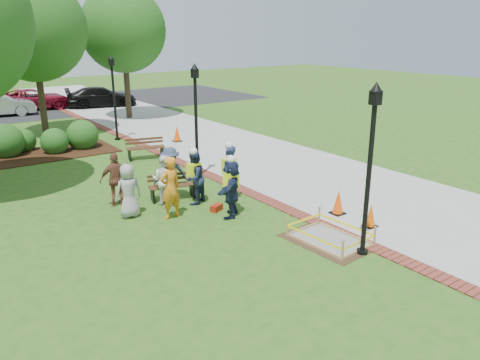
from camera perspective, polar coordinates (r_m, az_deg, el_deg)
ground at (r=13.45m, az=1.29°, el=-5.70°), size 100.00×100.00×0.00m
sidewalk at (r=24.02m, az=-3.66°, el=4.82°), size 6.00×60.00×0.02m
brick_edging at (r=22.50m, az=-10.67°, el=3.68°), size 0.50×60.00×0.03m
mulch_bed at (r=22.90m, az=-23.65°, el=2.73°), size 7.00×3.00×0.05m
parking_lot at (r=37.95m, az=-24.46°, el=8.02°), size 36.00×12.00×0.01m
wet_concrete_pad at (r=12.71m, az=10.88°, el=-6.33°), size 1.83×2.39×0.55m
bench_near at (r=15.68m, az=-8.23°, el=-1.39°), size 1.62×0.90×0.83m
bench_far at (r=20.88m, az=-11.41°, el=3.31°), size 1.72×0.95×0.89m
cone_front at (r=13.81m, az=15.64°, el=-4.25°), size 0.35×0.35×0.69m
cone_back at (r=14.50m, az=11.87°, el=-2.70°), size 0.40×0.40×0.79m
cone_far at (r=23.90m, az=-7.69°, el=5.59°), size 0.42×0.42×0.84m
toolbox at (r=14.58m, az=-2.89°, el=-3.40°), size 0.46×0.36×0.20m
lamp_near at (r=11.45m, az=15.59°, el=2.57°), size 0.28×0.28×4.26m
lamp_mid at (r=17.44m, az=-5.40°, el=8.16°), size 0.28×0.28×4.26m
lamp_far at (r=24.60m, az=-15.15°, el=10.40°), size 0.28×0.28×4.26m
tree_back at (r=26.77m, az=-23.95°, el=16.52°), size 5.31×5.31×8.14m
tree_right at (r=30.87m, az=-14.06°, el=17.33°), size 5.20×5.20×8.04m
shrub_b at (r=23.38m, az=-26.46°, el=2.59°), size 1.59×1.59×1.59m
shrub_c at (r=23.13m, az=-21.51°, el=3.08°), size 1.25×1.25×1.25m
shrub_d at (r=23.63m, az=-18.51°, el=3.69°), size 1.49×1.49×1.49m
shrub_e at (r=24.11m, az=-24.75°, el=3.24°), size 1.13×1.13×1.13m
casual_person_a at (r=14.27m, az=-13.45°, el=-1.29°), size 0.53×0.35×1.64m
casual_person_b at (r=13.91m, az=-8.49°, el=-0.94°), size 0.66×0.48×1.88m
casual_person_c at (r=15.12m, az=-9.24°, el=0.03°), size 0.60×0.61×1.63m
casual_person_d at (r=15.30m, az=-14.84°, el=0.07°), size 0.62×0.47×1.73m
casual_person_e at (r=15.55m, az=-8.46°, el=0.81°), size 0.61×0.45×1.75m
hivis_worker_a at (r=13.89m, az=-1.10°, el=-0.77°), size 0.65×0.65×1.90m
hivis_worker_b at (r=15.15m, az=-1.34°, el=0.98°), size 0.69×0.69×2.00m
hivis_worker_c at (r=14.99m, az=-5.61°, el=0.47°), size 0.65×0.57×1.86m
parked_car_b at (r=34.88m, az=-27.16°, el=6.93°), size 2.77×5.11×1.59m
parked_car_c at (r=36.93m, az=-23.73°, el=7.88°), size 2.63×5.03×1.57m
parked_car_d at (r=36.63m, az=-16.45°, el=8.57°), size 3.21×5.22×1.58m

